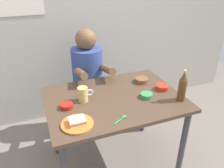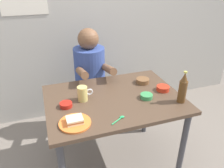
{
  "view_description": "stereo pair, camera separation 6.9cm",
  "coord_description": "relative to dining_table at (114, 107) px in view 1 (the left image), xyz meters",
  "views": [
    {
      "loc": [
        -0.57,
        -1.43,
        1.67
      ],
      "look_at": [
        0.0,
        0.05,
        0.84
      ],
      "focal_mm": 35.21,
      "sensor_mm": 36.0,
      "label": 1
    },
    {
      "loc": [
        -0.51,
        -1.46,
        1.67
      ],
      "look_at": [
        0.0,
        0.05,
        0.84
      ],
      "focal_mm": 35.21,
      "sensor_mm": 36.0,
      "label": 2
    }
  ],
  "objects": [
    {
      "name": "beer_bottle",
      "position": [
        0.48,
        -0.23,
        0.21
      ],
      "size": [
        0.06,
        0.06,
        0.26
      ],
      "color": "#593819",
      "rests_on": "dining_table"
    },
    {
      "name": "wall_back",
      "position": [
        -0.0,
        1.05,
        0.65
      ],
      "size": [
        4.4,
        0.09,
        2.6
      ],
      "color": "#ADA89E",
      "rests_on": "ground"
    },
    {
      "name": "sauce_bowl_chili",
      "position": [
        0.44,
        -0.02,
        0.12
      ],
      "size": [
        0.11,
        0.11,
        0.04
      ],
      "color": "red",
      "rests_on": "dining_table"
    },
    {
      "name": "stool",
      "position": [
        -0.05,
        0.63,
        -0.3
      ],
      "size": [
        0.34,
        0.34,
        0.45
      ],
      "color": "#4C4C51",
      "rests_on": "ground"
    },
    {
      "name": "dip_bowl_green",
      "position": [
        0.25,
        -0.09,
        0.11
      ],
      "size": [
        0.1,
        0.1,
        0.03
      ],
      "color": "#388C4C",
      "rests_on": "dining_table"
    },
    {
      "name": "plate_orange",
      "position": [
        -0.36,
        -0.24,
        0.1
      ],
      "size": [
        0.22,
        0.22,
        0.01
      ],
      "primitive_type": "cylinder",
      "color": "orange",
      "rests_on": "dining_table"
    },
    {
      "name": "sandwich",
      "position": [
        -0.36,
        -0.24,
        0.13
      ],
      "size": [
        0.11,
        0.09,
        0.04
      ],
      "color": "beige",
      "rests_on": "plate_orange"
    },
    {
      "name": "sambal_bowl_red",
      "position": [
        -0.39,
        -0.01,
        0.11
      ],
      "size": [
        0.1,
        0.1,
        0.03
      ],
      "color": "#B21E14",
      "rests_on": "dining_table"
    },
    {
      "name": "dining_table",
      "position": [
        0.0,
        0.0,
        0.0
      ],
      "size": [
        1.1,
        0.8,
        0.74
      ],
      "color": "#4C3828",
      "rests_on": "ground"
    },
    {
      "name": "spoon",
      "position": [
        -0.06,
        -0.29,
        0.1
      ],
      "size": [
        0.11,
        0.07,
        0.01
      ],
      "color": "#26A559",
      "rests_on": "dining_table"
    },
    {
      "name": "beer_mug",
      "position": [
        -0.25,
        0.04,
        0.15
      ],
      "size": [
        0.13,
        0.08,
        0.12
      ],
      "color": "#D1BC66",
      "rests_on": "dining_table"
    },
    {
      "name": "person_seated",
      "position": [
        -0.05,
        0.62,
        0.12
      ],
      "size": [
        0.33,
        0.56,
        0.72
      ],
      "color": "#33478C",
      "rests_on": "stool"
    },
    {
      "name": "ground_plane",
      "position": [
        0.0,
        0.0,
        -0.65
      ],
      "size": [
        6.0,
        6.0,
        0.0
      ],
      "primitive_type": "plane",
      "color": "slate"
    },
    {
      "name": "condiment_bowl_brown",
      "position": [
        0.34,
        0.16,
        0.12
      ],
      "size": [
        0.12,
        0.12,
        0.04
      ],
      "color": "brown",
      "rests_on": "dining_table"
    }
  ]
}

